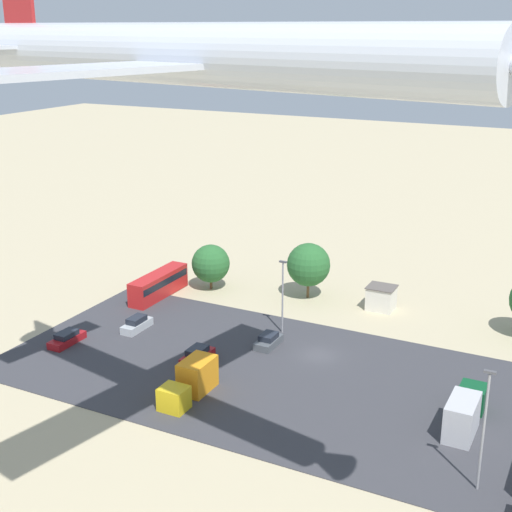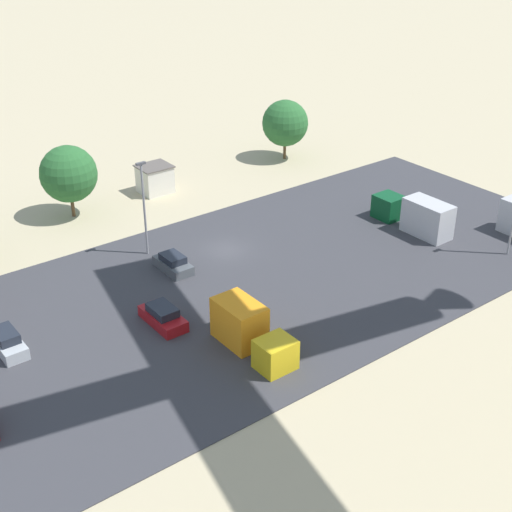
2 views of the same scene
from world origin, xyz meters
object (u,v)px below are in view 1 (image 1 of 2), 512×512
object	(u,v)px
shed_building	(381,298)
parked_car_0	(197,356)
bus	(159,284)
parked_car_1	(67,339)
parked_truck_0	(191,381)
parked_truck_2	(465,411)
airplane	(205,55)
parked_car_3	(268,341)
parked_car_2	(137,324)

from	to	relation	value
shed_building	parked_car_0	world-z (taller)	shed_building
bus	parked_car_1	distance (m)	17.34
parked_truck_0	parked_truck_2	bearing A→B (deg)	-166.14
parked_car_0	airplane	bearing A→B (deg)	-55.76
shed_building	parked_car_0	size ratio (longest dim) A/B	0.80
parked_car_3	parked_truck_2	xyz separation A→B (m)	(-23.23, 7.40, 0.95)
parked_car_1	parked_car_2	distance (m)	8.33
parked_car_1	parked_truck_2	bearing A→B (deg)	3.15
parked_car_1	parked_car_2	world-z (taller)	parked_car_2
parked_car_1	airplane	size ratio (longest dim) A/B	0.11
shed_building	airplane	xyz separation A→B (m)	(-1.36, 44.76, 31.38)
shed_building	parked_truck_2	world-z (taller)	parked_truck_2
parked_car_0	parked_truck_2	bearing A→B (deg)	-0.96
bus	parked_car_3	distance (m)	21.35
shed_building	airplane	world-z (taller)	airplane
parked_car_2	parked_truck_0	distance (m)	17.71
parked_car_1	parked_truck_0	world-z (taller)	parked_truck_0
parked_car_0	parked_car_2	bearing A→B (deg)	160.12
shed_building	parked_car_0	xyz separation A→B (m)	(13.08, 23.54, -0.82)
parked_car_3	airplane	world-z (taller)	airplane
shed_building	parked_car_1	bearing A→B (deg)	42.64
parked_car_2	parked_truck_2	distance (m)	39.48
shed_building	parked_truck_0	xyz separation A→B (m)	(9.73, 30.19, 0.02)
parked_car_1	parked_truck_0	bearing A→B (deg)	-11.19
parked_car_0	parked_truck_0	xyz separation A→B (m)	(-3.36, 6.65, 0.84)
bus	parked_truck_2	world-z (taller)	parked_truck_2
parked_car_3	parked_car_0	bearing A→B (deg)	53.29
parked_truck_2	parked_car_2	bearing A→B (deg)	173.61
shed_building	bus	distance (m)	29.36
bus	parked_car_2	xyz separation A→B (m)	(-3.98, 10.46, -1.04)
bus	parked_truck_0	xyz separation A→B (m)	(-18.17, 21.03, -0.23)
bus	parked_truck_2	bearing A→B (deg)	161.02
parked_truck_2	parked_car_1	bearing A→B (deg)	-176.85
airplane	parked_car_3	bearing A→B (deg)	-150.18
parked_car_3	parked_car_1	bearing A→B (deg)	25.30
bus	parked_car_1	xyz separation A→B (m)	(0.81, 17.28, -1.12)
parked_truck_2	airplane	distance (m)	40.05
shed_building	bus	bearing A→B (deg)	18.17
parked_truck_0	parked_truck_2	size ratio (longest dim) A/B	0.85
parked_truck_0	parked_truck_2	distance (m)	25.79
bus	parked_truck_0	world-z (taller)	parked_truck_0
airplane	parked_truck_0	bearing A→B (deg)	-131.15
parked_car_0	parked_truck_0	bearing A→B (deg)	-63.24
bus	airplane	xyz separation A→B (m)	(-29.25, 35.60, 31.13)
parked_car_2	parked_truck_0	bearing A→B (deg)	143.31
shed_building	airplane	bearing A→B (deg)	91.74
bus	parked_truck_0	distance (m)	27.79
bus	parked_car_1	bearing A→B (deg)	87.32
parked_truck_2	shed_building	bearing A→B (deg)	122.52
bus	parked_car_0	world-z (taller)	bus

